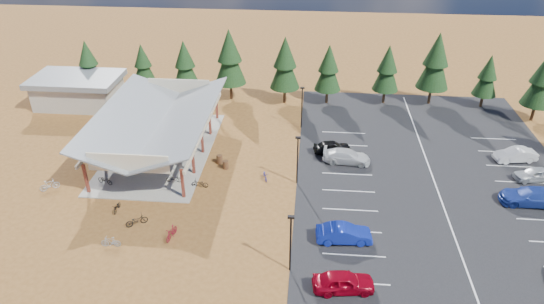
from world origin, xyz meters
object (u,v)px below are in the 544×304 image
object	(u,v)px
lamp_post_2	(302,105)
bike_11	(171,232)
lamp_post_0	(290,239)
bike_14	(265,175)
bike_pavilion	(158,119)
bike_16	(200,183)
trash_bin_1	(220,159)
bike_6	(175,141)
lamp_post_1	(297,157)
bike_12	(137,220)
car_1	(344,234)
bike_5	(176,154)
bike_1	(127,149)
bike_3	(159,125)
outbuilding	(78,90)
car_0	(344,282)
bike_9	(49,185)
car_9	(515,155)
bike_8	(117,207)
car_4	(332,147)
bike_2	(142,131)
car_8	(535,174)
trash_bin_0	(226,165)
bike_13	(111,242)
bike_0	(105,180)
car_3	(347,156)
car_7	(531,196)
bike_4	(174,179)
bike_7	(194,128)

from	to	relation	value
lamp_post_2	bike_11	size ratio (longest dim) A/B	2.79
lamp_post_0	bike_14	bearing A→B (deg)	104.20
bike_pavilion	bike_16	size ratio (longest dim) A/B	11.78
trash_bin_1	bike_6	world-z (taller)	bike_6
lamp_post_1	bike_12	world-z (taller)	lamp_post_1
car_1	bike_12	bearing A→B (deg)	84.15
bike_5	bike_16	distance (m)	6.23
bike_1	bike_3	world-z (taller)	bike_1
outbuilding	bike_16	xyz separation A→B (m)	(19.72, -17.58, -1.59)
car_0	bike_9	bearing A→B (deg)	62.20
lamp_post_1	car_9	distance (m)	23.57
bike_pavilion	car_9	distance (m)	37.78
bike_12	bike_8	bearing A→B (deg)	20.55
bike_14	car_4	xyz separation A→B (m)	(6.68, 5.79, 0.30)
bike_2	car_8	xyz separation A→B (m)	(41.43, -5.79, 0.19)
bike_14	bike_8	bearing A→B (deg)	-168.33
trash_bin_1	car_0	world-z (taller)	car_0
trash_bin_0	bike_3	bearing A→B (deg)	139.67
bike_8	car_1	size ratio (longest dim) A/B	0.33
car_4	car_8	size ratio (longest dim) A/B	1.02
bike_13	car_8	world-z (taller)	car_8
bike_0	car_3	xyz separation A→B (m)	(23.57, 6.25, 0.21)
lamp_post_0	bike_14	distance (m)	13.09
bike_16	car_7	world-z (taller)	car_7
bike_4	bike_13	distance (m)	9.97
bike_pavilion	bike_1	size ratio (longest dim) A/B	11.19
bike_1	bike_12	bearing A→B (deg)	-151.25
bike_6	bike_3	bearing A→B (deg)	26.20
bike_13	car_1	size ratio (longest dim) A/B	0.36
bike_pavilion	bike_6	size ratio (longest dim) A/B	11.55
bike_pavilion	bike_16	xyz separation A→B (m)	(5.72, -6.58, -3.39)
trash_bin_0	bike_16	size ratio (longest dim) A/B	0.55
lamp_post_2	bike_4	xyz separation A→B (m)	(-11.96, -13.03, -2.48)
lamp_post_1	car_3	world-z (taller)	lamp_post_1
bike_pavilion	bike_16	bearing A→B (deg)	-48.97
bike_14	car_7	distance (m)	24.65
bike_13	car_9	bearing A→B (deg)	111.02
bike_12	trash_bin_1	bearing A→B (deg)	-58.36
trash_bin_0	bike_4	size ratio (longest dim) A/B	0.60
trash_bin_0	bike_12	world-z (taller)	bike_12
bike_6	car_9	bearing A→B (deg)	-103.98
lamp_post_1	bike_7	bearing A→B (deg)	142.18
bike_11	bike_12	xyz separation A→B (m)	(-3.45, 1.39, -0.05)
bike_11	car_1	distance (m)	14.24
lamp_post_1	car_7	distance (m)	21.58
bike_0	bike_9	xyz separation A→B (m)	(-4.93, -1.34, 0.01)
bike_13	car_4	world-z (taller)	car_4
lamp_post_1	bike_5	distance (m)	13.58
bike_7	car_9	distance (m)	35.25
lamp_post_2	outbuilding	bearing A→B (deg)	172.15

